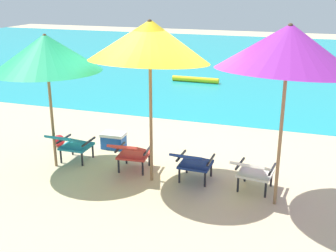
# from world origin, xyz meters

# --- Properties ---
(ground_plane) EXTENTS (40.00, 40.00, 0.00)m
(ground_plane) POSITION_xyz_m (0.00, 4.00, 0.00)
(ground_plane) COLOR #CCB78E
(ocean_band) EXTENTS (40.00, 18.00, 0.01)m
(ocean_band) POSITION_xyz_m (0.00, 11.97, 0.00)
(ocean_band) COLOR teal
(ocean_band) RESTS_ON ground_plane
(swim_buoy) EXTENTS (1.60, 0.18, 0.18)m
(swim_buoy) POSITION_xyz_m (-1.32, 7.16, 0.10)
(swim_buoy) COLOR yellow
(swim_buoy) RESTS_ON ocean_band
(lounge_chair_far_left) EXTENTS (0.56, 0.88, 0.68)m
(lounge_chair_far_left) POSITION_xyz_m (-1.69, -0.16, 0.40)
(lounge_chair_far_left) COLOR teal
(lounge_chair_far_left) RESTS_ON ground_plane
(lounge_chair_near_left) EXTENTS (0.61, 0.92, 0.68)m
(lounge_chair_near_left) POSITION_xyz_m (-0.49, -0.20, 0.40)
(lounge_chair_near_left) COLOR red
(lounge_chair_near_left) RESTS_ON ground_plane
(lounge_chair_near_right) EXTENTS (0.56, 0.88, 0.68)m
(lounge_chair_near_right) POSITION_xyz_m (0.64, -0.26, 0.40)
(lounge_chair_near_right) COLOR navy
(lounge_chair_near_right) RESTS_ON ground_plane
(lounge_chair_far_right) EXTENTS (0.63, 0.93, 0.68)m
(lounge_chair_far_right) POSITION_xyz_m (1.62, -0.29, 0.40)
(lounge_chair_far_right) COLOR silver
(lounge_chair_far_right) RESTS_ON ground_plane
(beach_umbrella_left) EXTENTS (2.63, 2.63, 2.40)m
(beach_umbrella_left) POSITION_xyz_m (-1.92, -0.35, 2.06)
(beach_umbrella_left) COLOR olive
(beach_umbrella_left) RESTS_ON ground_plane
(beach_umbrella_center) EXTENTS (2.24, 2.27, 2.73)m
(beach_umbrella_center) POSITION_xyz_m (-0.06, -0.34, 2.34)
(beach_umbrella_center) COLOR olive
(beach_umbrella_center) RESTS_ON ground_plane
(beach_umbrella_right) EXTENTS (2.44, 2.47, 2.76)m
(beach_umbrella_right) POSITION_xyz_m (2.00, -0.51, 2.35)
(beach_umbrella_right) COLOR olive
(beach_umbrella_right) RESTS_ON ground_plane
(beach_ball) EXTENTS (0.23, 0.23, 0.23)m
(beach_ball) POSITION_xyz_m (-2.43, 0.55, 0.12)
(beach_ball) COLOR red
(beach_ball) RESTS_ON ground_plane
(cooler_box) EXTENTS (0.48, 0.34, 0.32)m
(cooler_box) POSITION_xyz_m (-1.31, 0.80, 0.16)
(cooler_box) COLOR #194CA5
(cooler_box) RESTS_ON ground_plane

